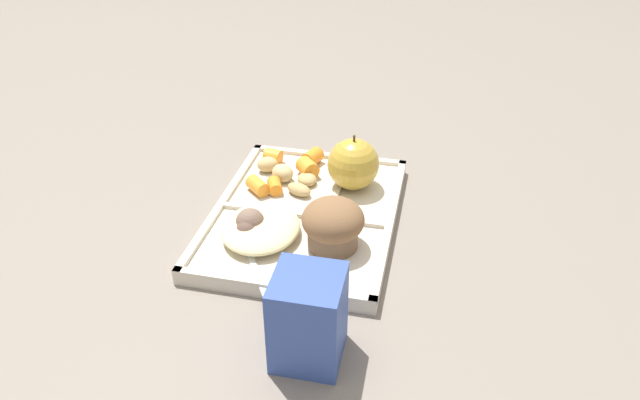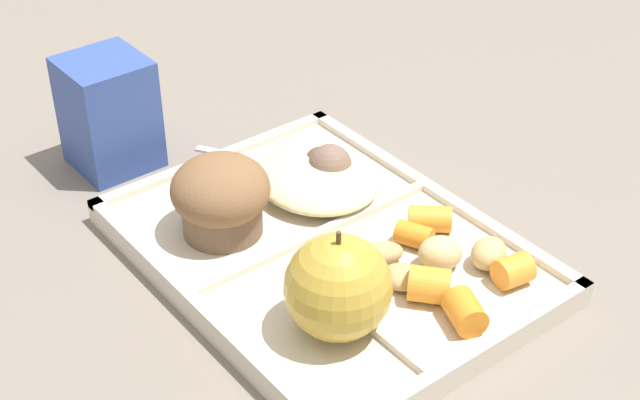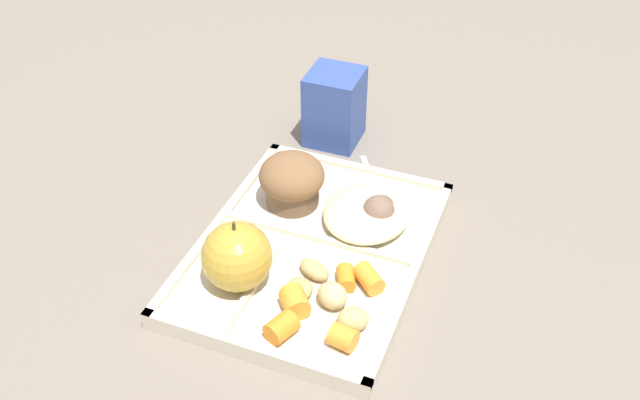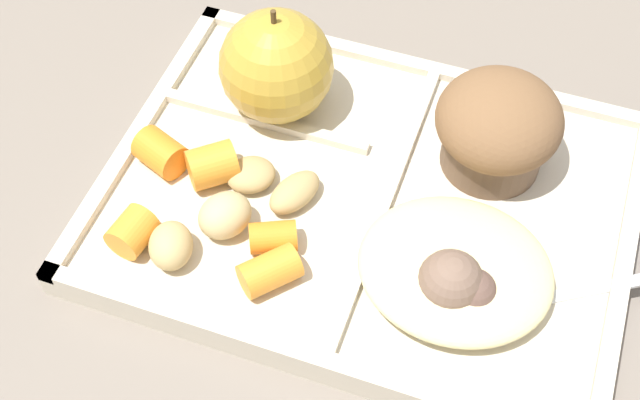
# 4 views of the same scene
# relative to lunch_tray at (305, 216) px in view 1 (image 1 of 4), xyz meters

# --- Properties ---
(ground) EXTENTS (6.00, 6.00, 0.00)m
(ground) POSITION_rel_lunch_tray_xyz_m (0.00, -0.00, -0.01)
(ground) COLOR slate
(lunch_tray) EXTENTS (0.34, 0.25, 0.02)m
(lunch_tray) POSITION_rel_lunch_tray_xyz_m (0.00, 0.00, 0.00)
(lunch_tray) COLOR beige
(lunch_tray) RESTS_ON ground
(green_apple) EXTENTS (0.08, 0.08, 0.09)m
(green_apple) POSITION_rel_lunch_tray_xyz_m (-0.08, 0.05, 0.05)
(green_apple) COLOR #B79333
(green_apple) RESTS_ON lunch_tray
(bran_muffin) EXTENTS (0.08, 0.08, 0.07)m
(bran_muffin) POSITION_rel_lunch_tray_xyz_m (0.07, 0.05, 0.04)
(bran_muffin) COLOR brown
(bran_muffin) RESTS_ON lunch_tray
(carrot_slice_center) EXTENTS (0.04, 0.03, 0.02)m
(carrot_slice_center) POSITION_rel_lunch_tray_xyz_m (-0.13, -0.02, 0.02)
(carrot_slice_center) COLOR orange
(carrot_slice_center) RESTS_ON lunch_tray
(carrot_slice_back) EXTENTS (0.03, 0.03, 0.02)m
(carrot_slice_back) POSITION_rel_lunch_tray_xyz_m (-0.04, -0.06, 0.02)
(carrot_slice_back) COLOR orange
(carrot_slice_back) RESTS_ON lunch_tray
(carrot_slice_large) EXTENTS (0.04, 0.04, 0.02)m
(carrot_slice_large) POSITION_rel_lunch_tray_xyz_m (-0.04, -0.08, 0.02)
(carrot_slice_large) COLOR orange
(carrot_slice_large) RESTS_ON lunch_tray
(carrot_slice_diagonal) EXTENTS (0.03, 0.03, 0.02)m
(carrot_slice_diagonal) POSITION_rel_lunch_tray_xyz_m (-0.12, -0.08, 0.02)
(carrot_slice_diagonal) COLOR orange
(carrot_slice_diagonal) RESTS_ON lunch_tray
(carrot_slice_tilted) EXTENTS (0.04, 0.04, 0.03)m
(carrot_slice_tilted) POSITION_rel_lunch_tray_xyz_m (-0.10, -0.02, 0.02)
(carrot_slice_tilted) COLOR orange
(carrot_slice_tilted) RESTS_ON lunch_tray
(potato_chunk_wedge) EXTENTS (0.04, 0.04, 0.03)m
(potato_chunk_wedge) POSITION_rel_lunch_tray_xyz_m (-0.08, -0.05, 0.02)
(potato_chunk_wedge) COLOR tan
(potato_chunk_wedge) RESTS_ON lunch_tray
(potato_chunk_large) EXTENTS (0.04, 0.05, 0.02)m
(potato_chunk_large) POSITION_rel_lunch_tray_xyz_m (-0.04, -0.02, 0.02)
(potato_chunk_large) COLOR tan
(potato_chunk_large) RESTS_ON lunch_tray
(potato_chunk_small) EXTENTS (0.04, 0.04, 0.02)m
(potato_chunk_small) POSITION_rel_lunch_tray_xyz_m (-0.10, -0.08, 0.02)
(potato_chunk_small) COLOR tan
(potato_chunk_small) RESTS_ON lunch_tray
(potato_chunk_browned) EXTENTS (0.04, 0.04, 0.02)m
(potato_chunk_browned) POSITION_rel_lunch_tray_xyz_m (-0.07, -0.01, 0.02)
(potato_chunk_browned) COLOR tan
(potato_chunk_browned) RESTS_ON lunch_tray
(egg_noodle_pile) EXTENTS (0.12, 0.10, 0.03)m
(egg_noodle_pile) POSITION_rel_lunch_tray_xyz_m (0.07, -0.04, 0.02)
(egg_noodle_pile) COLOR beige
(egg_noodle_pile) RESTS_ON lunch_tray
(meatball_center) EXTENTS (0.03, 0.03, 0.03)m
(meatball_center) POSITION_rel_lunch_tray_xyz_m (0.08, -0.06, 0.02)
(meatball_center) COLOR brown
(meatball_center) RESTS_ON lunch_tray
(meatball_back) EXTENTS (0.04, 0.04, 0.04)m
(meatball_back) POSITION_rel_lunch_tray_xyz_m (0.07, -0.06, 0.03)
(meatball_back) COLOR #755B4C
(meatball_back) RESTS_ON lunch_tray
(plastic_fork) EXTENTS (0.14, 0.10, 0.00)m
(plastic_fork) POSITION_rel_lunch_tray_xyz_m (0.11, -0.05, 0.01)
(plastic_fork) COLOR silver
(plastic_fork) RESTS_ON lunch_tray
(milk_carton) EXTENTS (0.07, 0.07, 0.11)m
(milk_carton) POSITION_rel_lunch_tray_xyz_m (0.24, 0.06, 0.04)
(milk_carton) COLOR #334C99
(milk_carton) RESTS_ON ground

